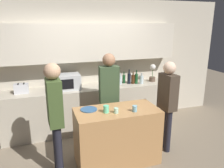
% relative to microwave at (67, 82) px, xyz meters
% --- Properties ---
extents(ground_plane, '(14.00, 14.00, 0.00)m').
position_rel_microwave_xyz_m(ground_plane, '(0.52, -1.40, -1.07)').
color(ground_plane, '#7F705B').
extents(back_wall, '(6.40, 0.40, 2.70)m').
position_rel_microwave_xyz_m(back_wall, '(0.52, 0.26, 0.47)').
color(back_wall, beige).
rests_on(back_wall, ground_plane).
extents(back_counter, '(3.60, 0.62, 0.92)m').
position_rel_microwave_xyz_m(back_counter, '(0.52, -0.01, -0.61)').
color(back_counter, '#B7AD99').
rests_on(back_counter, ground_plane).
extents(kitchen_island, '(1.31, 0.64, 0.90)m').
position_rel_microwave_xyz_m(kitchen_island, '(0.60, -1.31, -0.62)').
color(kitchen_island, '#B27F4C').
rests_on(kitchen_island, ground_plane).
extents(microwave, '(0.52, 0.39, 0.30)m').
position_rel_microwave_xyz_m(microwave, '(0.00, 0.00, 0.00)').
color(microwave, '#B7BABC').
rests_on(microwave, back_counter).
extents(toaster, '(0.26, 0.16, 0.18)m').
position_rel_microwave_xyz_m(toaster, '(-0.85, 0.00, -0.06)').
color(toaster, silver).
rests_on(toaster, back_counter).
extents(potted_plant, '(0.14, 0.14, 0.39)m').
position_rel_microwave_xyz_m(potted_plant, '(1.92, 0.00, 0.05)').
color(potted_plant, brown).
rests_on(potted_plant, back_counter).
extents(bottle_0, '(0.08, 0.08, 0.32)m').
position_rel_microwave_xyz_m(bottle_0, '(0.96, -0.06, -0.03)').
color(bottle_0, black).
rests_on(bottle_0, back_counter).
extents(bottle_1, '(0.08, 0.08, 0.33)m').
position_rel_microwave_xyz_m(bottle_1, '(1.06, 0.09, -0.02)').
color(bottle_1, black).
rests_on(bottle_1, back_counter).
extents(bottle_2, '(0.06, 0.06, 0.24)m').
position_rel_microwave_xyz_m(bottle_2, '(1.14, -0.01, -0.06)').
color(bottle_2, silver).
rests_on(bottle_2, back_counter).
extents(bottle_3, '(0.06, 0.06, 0.25)m').
position_rel_microwave_xyz_m(bottle_3, '(1.25, 0.07, -0.05)').
color(bottle_3, '#194723').
rests_on(bottle_3, back_counter).
extents(bottle_4, '(0.08, 0.08, 0.31)m').
position_rel_microwave_xyz_m(bottle_4, '(1.34, -0.01, -0.03)').
color(bottle_4, black).
rests_on(bottle_4, back_counter).
extents(bottle_5, '(0.08, 0.08, 0.26)m').
position_rel_microwave_xyz_m(bottle_5, '(1.43, -0.04, -0.05)').
color(bottle_5, '#472814').
rests_on(bottle_5, back_counter).
extents(bottle_6, '(0.07, 0.07, 0.30)m').
position_rel_microwave_xyz_m(bottle_6, '(1.49, -0.06, -0.04)').
color(bottle_6, '#194723').
rests_on(bottle_6, back_counter).
extents(bottle_7, '(0.08, 0.08, 0.24)m').
position_rel_microwave_xyz_m(bottle_7, '(1.60, -0.10, -0.06)').
color(bottle_7, silver).
rests_on(bottle_7, back_counter).
extents(plate_on_island, '(0.26, 0.26, 0.01)m').
position_rel_microwave_xyz_m(plate_on_island, '(0.18, -1.18, -0.16)').
color(plate_on_island, '#2D5684').
rests_on(plate_on_island, kitchen_island).
extents(cup_0, '(0.07, 0.07, 0.09)m').
position_rel_microwave_xyz_m(cup_0, '(0.83, -1.46, -0.12)').
color(cup_0, '#77B1C8').
rests_on(cup_0, kitchen_island).
extents(cup_1, '(0.08, 0.08, 0.11)m').
position_rel_microwave_xyz_m(cup_1, '(0.41, -1.36, -0.11)').
color(cup_1, '#65DAA9').
rests_on(cup_1, kitchen_island).
extents(cup_2, '(0.07, 0.07, 0.08)m').
position_rel_microwave_xyz_m(cup_2, '(0.54, -1.43, -0.13)').
color(cup_2, '#B4E5CA').
rests_on(cup_2, kitchen_island).
extents(person_left, '(0.22, 0.35, 1.70)m').
position_rel_microwave_xyz_m(person_left, '(-0.33, -1.36, -0.06)').
color(person_left, black).
rests_on(person_left, ground_plane).
extents(person_center, '(0.21, 0.35, 1.60)m').
position_rel_microwave_xyz_m(person_center, '(1.53, -1.25, -0.13)').
color(person_center, black).
rests_on(person_center, ground_plane).
extents(person_right, '(0.36, 0.22, 1.70)m').
position_rel_microwave_xyz_m(person_right, '(0.65, -0.73, -0.05)').
color(person_right, black).
rests_on(person_right, ground_plane).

